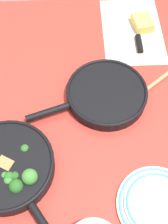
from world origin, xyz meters
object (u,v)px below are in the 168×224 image
(grater_knife, at_px, (137,35))
(dinner_plate_stack, at_px, (157,205))
(skillet_eggs, at_px, (106,94))
(wooden_spoon, at_px, (148,88))
(skillet_broccoli, at_px, (7,167))
(cheese_block, at_px, (142,23))

(grater_knife, bearing_deg, dinner_plate_stack, 177.46)
(skillet_eggs, xyz_separation_m, wooden_spoon, (0.03, -0.16, -0.02))
(skillet_broccoli, bearing_deg, dinner_plate_stack, 39.94)
(skillet_broccoli, relative_size, skillet_eggs, 0.90)
(skillet_eggs, relative_size, dinner_plate_stack, 1.79)
(wooden_spoon, bearing_deg, skillet_broccoli, -6.40)
(wooden_spoon, bearing_deg, grater_knife, -126.53)
(wooden_spoon, distance_m, grater_knife, 0.27)
(cheese_block, bearing_deg, dinner_plate_stack, 175.42)
(skillet_eggs, bearing_deg, grater_knife, -136.28)
(wooden_spoon, height_order, grater_knife, grater_knife)
(skillet_eggs, distance_m, cheese_block, 0.40)
(skillet_eggs, relative_size, cheese_block, 4.03)
(skillet_eggs, height_order, wooden_spoon, skillet_eggs)
(skillet_broccoli, bearing_deg, cheese_block, 106.79)
(skillet_eggs, relative_size, grater_knife, 1.57)
(skillet_broccoli, height_order, skillet_eggs, skillet_broccoli)
(skillet_eggs, xyz_separation_m, cheese_block, (0.35, -0.18, -0.00))
(grater_knife, relative_size, dinner_plate_stack, 1.14)
(grater_knife, xyz_separation_m, dinner_plate_stack, (-0.69, 0.03, 0.00))
(wooden_spoon, relative_size, dinner_plate_stack, 1.35)
(grater_knife, height_order, dinner_plate_stack, dinner_plate_stack)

